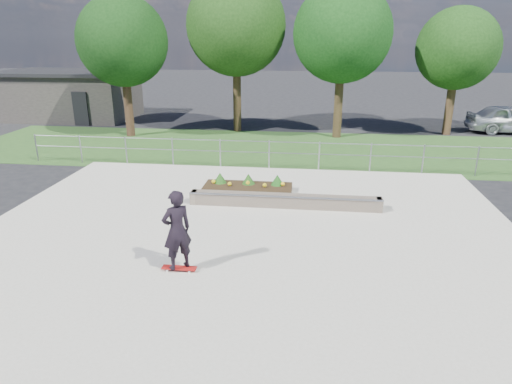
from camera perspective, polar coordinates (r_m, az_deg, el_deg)
ground at (r=11.62m, az=-1.89°, el=-7.52°), size 120.00×120.00×0.00m
grass_verge at (r=21.94m, az=2.49°, el=5.42°), size 30.00×8.00×0.02m
concrete_slab at (r=11.61m, az=-1.89°, el=-7.38°), size 15.00×15.00×0.06m
fence at (r=18.38m, az=1.65°, el=5.15°), size 20.06×0.06×1.20m
building at (r=32.50m, az=-22.31°, el=11.22°), size 8.40×5.40×3.00m
tree_far_left at (r=25.17m, az=-16.34°, el=17.61°), size 4.55×4.55×7.15m
tree_mid_left at (r=25.59m, az=-2.50°, el=20.02°), size 5.25×5.25×8.25m
tree_mid_right at (r=24.29m, az=10.76°, el=18.88°), size 4.90×4.90×7.70m
tree_far_right at (r=26.80m, az=23.88°, el=16.03°), size 4.20×4.20×6.60m
grind_ledge at (r=14.33m, az=3.58°, el=-1.09°), size 6.00×0.44×0.43m
planter_bed at (r=15.61m, az=-1.05°, el=0.59°), size 3.00×1.20×0.61m
skateboarder at (r=10.35m, az=-9.87°, el=-4.75°), size 0.81×0.78×1.95m
parked_car at (r=29.12m, az=29.25°, el=7.98°), size 4.62×1.98×1.56m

